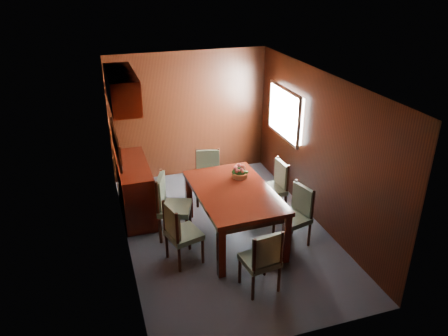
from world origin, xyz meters
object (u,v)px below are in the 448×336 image
object	(u,v)px
sideboard	(135,189)
chair_left_near	(179,231)
dining_table	(234,197)
flower_centerpiece	(240,170)
chair_right_near	(296,212)
chair_head	(263,258)

from	to	relation	value
sideboard	chair_left_near	distance (m)	1.59
dining_table	flower_centerpiece	world-z (taller)	flower_centerpiece
dining_table	chair_right_near	xyz separation A→B (m)	(0.84, -0.39, -0.19)
sideboard	dining_table	distance (m)	1.78
chair_left_near	chair_right_near	world-z (taller)	same
sideboard	chair_left_near	xyz separation A→B (m)	(0.40, -1.53, 0.06)
flower_centerpiece	chair_right_near	bearing A→B (deg)	-51.47
chair_left_near	chair_right_near	distance (m)	1.74
dining_table	chair_right_near	size ratio (longest dim) A/B	1.91
chair_right_near	chair_left_near	bearing A→B (deg)	74.69
sideboard	chair_head	bearing A→B (deg)	-62.53
dining_table	chair_left_near	xyz separation A→B (m)	(-0.90, -0.35, -0.19)
sideboard	dining_table	xyz separation A→B (m)	(1.31, -1.19, 0.25)
sideboard	chair_head	distance (m)	2.74
sideboard	flower_centerpiece	xyz separation A→B (m)	(1.53, -0.81, 0.49)
dining_table	flower_centerpiece	xyz separation A→B (m)	(0.23, 0.37, 0.24)
flower_centerpiece	dining_table	bearing A→B (deg)	-121.43
chair_left_near	flower_centerpiece	world-z (taller)	flower_centerpiece
chair_right_near	chair_head	distance (m)	1.23
sideboard	chair_right_near	xyz separation A→B (m)	(2.14, -1.58, 0.06)
flower_centerpiece	chair_head	bearing A→B (deg)	-99.55
sideboard	chair_left_near	world-z (taller)	chair_left_near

